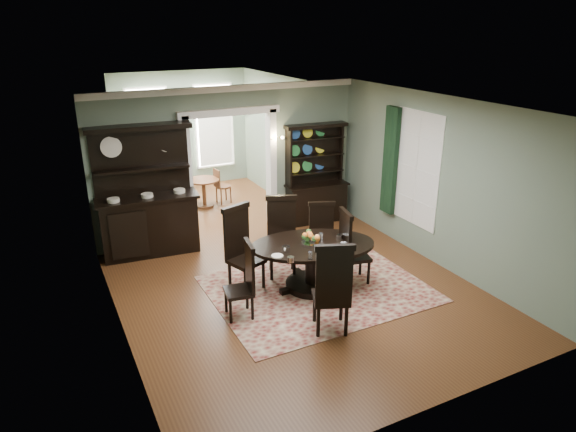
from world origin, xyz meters
The scene contains 19 objects.
room centered at (0.00, 0.04, 1.58)m, with size 5.51×6.01×3.01m.
parlor centered at (0.00, 5.53, 1.52)m, with size 3.51×3.50×3.01m.
doorway_trim centered at (0.00, 3.00, 1.62)m, with size 2.08×0.25×2.57m.
right_window centered at (2.69, 0.93, 1.60)m, with size 0.15×1.47×2.12m.
wall_sconce centered at (0.95, 2.85, 1.89)m, with size 0.27×0.21×0.21m.
rug centered at (0.33, 0.00, 0.01)m, with size 3.41×2.65×0.01m, color maroon.
dining_table centered at (0.28, 0.09, 0.55)m, with size 2.32×2.32×0.79m.
centerpiece centered at (0.21, 0.07, 0.86)m, with size 1.42×0.91×0.23m.
chair_far_left centered at (-0.74, 0.67, 0.74)m, with size 0.65×0.64×1.41m.
chair_far_mid centered at (0.08, 0.83, 0.73)m, with size 0.66×0.65×1.39m.
chair_far_right centered at (0.77, 0.65, 0.64)m, with size 0.58×0.57×1.22m.
chair_end_left centered at (-1.03, -0.21, 0.62)m, with size 0.47×0.49×1.18m.
chair_end_right centered at (0.92, -0.01, 0.67)m, with size 0.54×0.55×1.28m.
chair_near centered at (-0.14, -1.19, 0.74)m, with size 0.67×0.66×1.41m.
sideboard centered at (-1.78, 2.72, 0.85)m, with size 1.90×0.82×2.43m.
welsh_dresser centered at (1.85, 2.77, 0.77)m, with size 1.40×0.61×2.14m.
parlor_table centered at (-0.07, 4.70, 0.44)m, with size 0.73×0.73×0.68m.
parlor_chair_left centered at (-0.42, 4.99, 0.49)m, with size 0.41×0.40×0.92m.
parlor_chair_right centered at (0.38, 4.77, 0.46)m, with size 0.38×0.36×0.86m.
Camera 1 is at (-3.48, -6.46, 4.14)m, focal length 32.00 mm.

